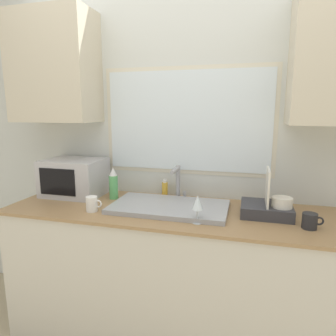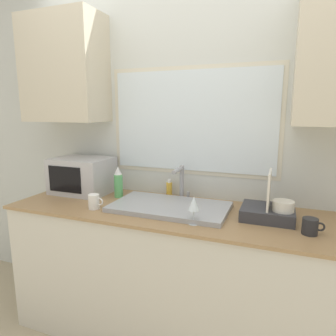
{
  "view_description": "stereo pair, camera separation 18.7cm",
  "coord_description": "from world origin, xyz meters",
  "px_view_note": "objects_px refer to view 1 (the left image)",
  "views": [
    {
      "loc": [
        0.44,
        -1.48,
        1.55
      ],
      "look_at": [
        -0.04,
        0.3,
        1.2
      ],
      "focal_mm": 32.0,
      "sensor_mm": 36.0,
      "label": 1
    },
    {
      "loc": [
        0.62,
        -1.42,
        1.55
      ],
      "look_at": [
        -0.04,
        0.3,
        1.2
      ],
      "focal_mm": 32.0,
      "sensor_mm": 36.0,
      "label": 2
    }
  ],
  "objects_px": {
    "faucet": "(178,180)",
    "soap_bottle": "(165,189)",
    "dish_rack": "(268,207)",
    "wine_glass": "(198,203)",
    "microwave": "(74,177)",
    "mug_near_sink": "(92,204)",
    "spray_bottle": "(113,184)"
  },
  "relations": [
    {
      "from": "faucet",
      "to": "soap_bottle",
      "type": "bearing_deg",
      "value": 154.71
    },
    {
      "from": "microwave",
      "to": "spray_bottle",
      "type": "relative_size",
      "value": 1.88
    },
    {
      "from": "dish_rack",
      "to": "mug_near_sink",
      "type": "height_order",
      "value": "dish_rack"
    },
    {
      "from": "spray_bottle",
      "to": "soap_bottle",
      "type": "distance_m",
      "value": 0.38
    },
    {
      "from": "soap_bottle",
      "to": "microwave",
      "type": "bearing_deg",
      "value": -169.23
    },
    {
      "from": "faucet",
      "to": "mug_near_sink",
      "type": "xyz_separation_m",
      "value": [
        -0.47,
        -0.39,
        -0.1
      ]
    },
    {
      "from": "spray_bottle",
      "to": "mug_near_sink",
      "type": "distance_m",
      "value": 0.3
    },
    {
      "from": "microwave",
      "to": "dish_rack",
      "type": "relative_size",
      "value": 1.43
    },
    {
      "from": "wine_glass",
      "to": "spray_bottle",
      "type": "bearing_deg",
      "value": 154.39
    },
    {
      "from": "dish_rack",
      "to": "microwave",
      "type": "bearing_deg",
      "value": 175.92
    },
    {
      "from": "faucet",
      "to": "soap_bottle",
      "type": "relative_size",
      "value": 1.84
    },
    {
      "from": "dish_rack",
      "to": "mug_near_sink",
      "type": "relative_size",
      "value": 2.85
    },
    {
      "from": "faucet",
      "to": "spray_bottle",
      "type": "height_order",
      "value": "faucet"
    },
    {
      "from": "dish_rack",
      "to": "wine_glass",
      "type": "height_order",
      "value": "dish_rack"
    },
    {
      "from": "wine_glass",
      "to": "soap_bottle",
      "type": "bearing_deg",
      "value": 124.83
    },
    {
      "from": "dish_rack",
      "to": "spray_bottle",
      "type": "height_order",
      "value": "dish_rack"
    },
    {
      "from": "microwave",
      "to": "mug_near_sink",
      "type": "distance_m",
      "value": 0.45
    },
    {
      "from": "soap_bottle",
      "to": "mug_near_sink",
      "type": "bearing_deg",
      "value": -129.13
    },
    {
      "from": "dish_rack",
      "to": "spray_bottle",
      "type": "relative_size",
      "value": 1.31
    },
    {
      "from": "mug_near_sink",
      "to": "wine_glass",
      "type": "distance_m",
      "value": 0.69
    },
    {
      "from": "dish_rack",
      "to": "soap_bottle",
      "type": "relative_size",
      "value": 2.27
    },
    {
      "from": "wine_glass",
      "to": "mug_near_sink",
      "type": "bearing_deg",
      "value": 177.77
    },
    {
      "from": "spray_bottle",
      "to": "soap_bottle",
      "type": "xyz_separation_m",
      "value": [
        0.35,
        0.14,
        -0.05
      ]
    },
    {
      "from": "faucet",
      "to": "soap_bottle",
      "type": "distance_m",
      "value": 0.15
    },
    {
      "from": "microwave",
      "to": "wine_glass",
      "type": "relative_size",
      "value": 2.64
    },
    {
      "from": "dish_rack",
      "to": "mug_near_sink",
      "type": "distance_m",
      "value": 1.1
    },
    {
      "from": "microwave",
      "to": "soap_bottle",
      "type": "xyz_separation_m",
      "value": [
        0.68,
        0.13,
        -0.08
      ]
    },
    {
      "from": "soap_bottle",
      "to": "wine_glass",
      "type": "xyz_separation_m",
      "value": [
        0.33,
        -0.47,
        0.06
      ]
    },
    {
      "from": "microwave",
      "to": "mug_near_sink",
      "type": "xyz_separation_m",
      "value": [
        0.32,
        -0.31,
        -0.09
      ]
    },
    {
      "from": "microwave",
      "to": "wine_glass",
      "type": "distance_m",
      "value": 1.06
    },
    {
      "from": "soap_bottle",
      "to": "dish_rack",
      "type": "bearing_deg",
      "value": -17.57
    },
    {
      "from": "microwave",
      "to": "wine_glass",
      "type": "bearing_deg",
      "value": -18.67
    }
  ]
}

